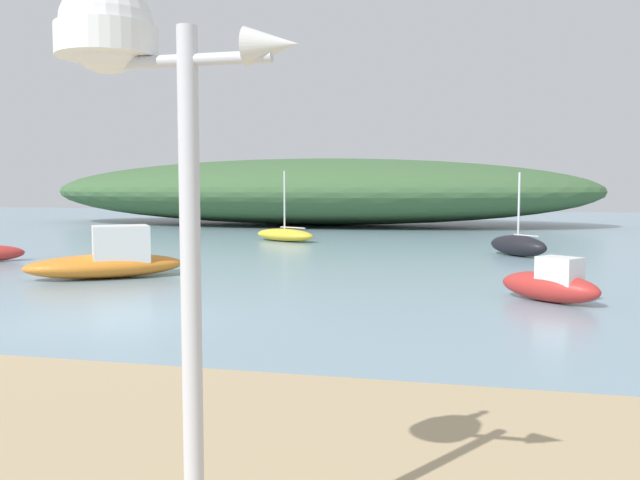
{
  "coord_description": "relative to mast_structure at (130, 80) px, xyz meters",
  "views": [
    {
      "loc": [
        6.93,
        -11.49,
        2.61
      ],
      "look_at": [
        3.48,
        3.51,
        1.35
      ],
      "focal_mm": 36.89,
      "sensor_mm": 36.0,
      "label": 1
    }
  ],
  "objects": [
    {
      "name": "motorboat_east_reach",
      "position": [
        3.74,
        11.98,
        -2.8
      ],
      "size": [
        2.42,
        2.18,
        1.04
      ],
      "color": "#B72D28",
      "rests_on": "ground"
    },
    {
      "name": "sailboat_centre_water",
      "position": [
        -6.7,
        26.53,
        -2.91
      ],
      "size": [
        3.62,
        2.63,
        3.34
      ],
      "color": "gold",
      "rests_on": "ground"
    },
    {
      "name": "sailboat_by_sandbar",
      "position": [
        3.68,
        22.06,
        -2.82
      ],
      "size": [
        2.47,
        2.69,
        3.13
      ],
      "color": "black",
      "rests_on": "ground"
    },
    {
      "name": "ground_plane",
      "position": [
        -5.0,
        7.97,
        -3.22
      ],
      "size": [
        120.0,
        120.0,
        0.0
      ],
      "primitive_type": "plane",
      "color": "#7A99A8"
    },
    {
      "name": "distant_hill",
      "position": [
        -8.85,
        40.87,
        -0.96
      ],
      "size": [
        38.31,
        14.62,
        4.51
      ],
      "primitive_type": "ellipsoid",
      "color": "#3D6038",
      "rests_on": "ground"
    },
    {
      "name": "motorboat_off_point",
      "position": [
        -8.12,
        13.35,
        -2.69
      ],
      "size": [
        4.47,
        3.69,
        1.49
      ],
      "color": "orange",
      "rests_on": "ground"
    },
    {
      "name": "mast_structure",
      "position": [
        0.0,
        0.0,
        0.0
      ],
      "size": [
        1.44,
        0.59,
        3.6
      ],
      "color": "silver",
      "rests_on": "beach_sand"
    }
  ]
}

